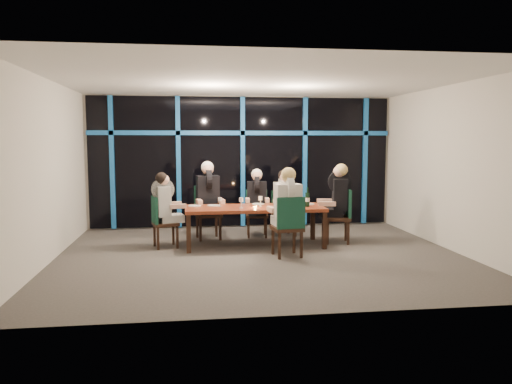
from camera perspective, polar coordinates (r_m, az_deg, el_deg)
room at (r=8.53m, az=0.54°, el=6.11°), size 7.04×7.00×3.02m
window_wall at (r=11.45m, az=-1.50°, el=3.70°), size 6.86×0.43×2.94m
dining_table at (r=9.41m, az=-0.16°, el=-2.10°), size 2.60×1.00×0.75m
chair_far_left at (r=10.22m, az=-5.56°, el=-1.95°), size 0.56×0.56×1.07m
chair_far_mid at (r=10.41m, az=0.08°, el=-2.12°), size 0.48×0.48×0.96m
chair_far_right at (r=10.53m, az=3.08°, el=-2.11°), size 0.52×0.52×0.94m
chair_end_left at (r=9.44m, az=-10.82°, el=-3.07°), size 0.54×0.54×0.96m
chair_end_right at (r=9.85m, az=9.80°, el=-2.37°), size 0.57×0.57×1.05m
chair_near_mid at (r=8.52m, az=3.76°, el=-3.62°), size 0.54×0.54×1.05m
diner_far_left at (r=10.08m, az=-5.50°, el=0.37°), size 0.57×0.70×1.05m
diner_far_mid at (r=10.29m, az=0.10°, el=-0.08°), size 0.50×0.62×0.94m
diner_far_right at (r=10.41m, az=3.27°, el=-0.13°), size 0.52×0.63×0.92m
diner_end_left at (r=9.40m, az=-10.37°, el=-0.75°), size 0.65×0.54×0.94m
diner_end_right at (r=9.79m, az=9.33°, el=0.04°), size 0.70×0.57×1.03m
diner_near_mid at (r=8.54m, az=3.59°, el=-0.77°), size 0.55×0.68×1.02m
plate_far_left at (r=9.56m, az=-4.87°, el=-1.54°), size 0.24×0.24×0.01m
plate_far_mid at (r=9.75m, az=0.25°, el=-1.38°), size 0.24×0.24×0.01m
plate_far_right at (r=9.92m, az=4.57°, el=-1.26°), size 0.24×0.24×0.01m
plate_end_left at (r=9.55m, az=-7.03°, el=-1.58°), size 0.24×0.24×0.01m
plate_end_right at (r=9.78m, az=6.01°, el=-1.39°), size 0.24×0.24×0.01m
plate_near_mid at (r=9.11m, az=2.50°, el=-1.90°), size 0.24×0.24×0.01m
wine_bottle at (r=9.45m, az=5.90°, el=-0.83°), size 0.08×0.08×0.37m
water_pitcher at (r=9.40m, az=4.65°, el=-1.08°), size 0.13×0.11×0.20m
tea_light at (r=9.22m, az=-0.09°, el=-1.74°), size 0.05×0.05×0.03m
wine_glass_a at (r=9.21m, az=-1.71°, el=-0.96°), size 0.08×0.08×0.20m
wine_glass_b at (r=9.45m, az=0.51°, el=-0.79°), size 0.07×0.07×0.19m
wine_glass_c at (r=9.31m, az=2.13°, el=-1.07°), size 0.06×0.06×0.16m
wine_glass_d at (r=9.45m, az=-4.15°, el=-0.89°), size 0.07×0.07×0.17m
wine_glass_e at (r=9.60m, az=4.75°, el=-0.86°), size 0.06×0.06×0.16m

